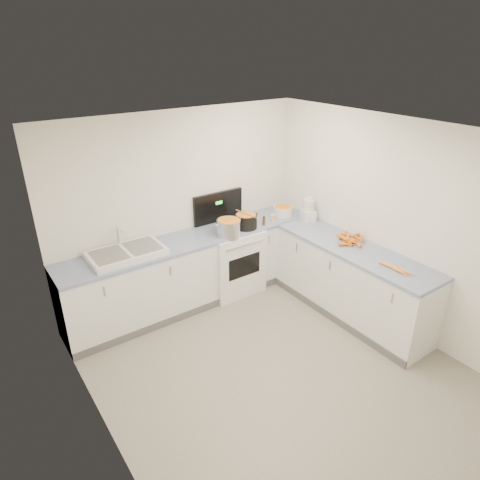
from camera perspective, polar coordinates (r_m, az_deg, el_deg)
floor at (r=4.84m, az=4.84°, el=-16.89°), size 3.50×4.00×0.00m
ceiling at (r=3.67m, az=6.27°, el=13.49°), size 3.50×4.00×0.00m
wall_back at (r=5.63m, az=-7.83°, el=4.28°), size 3.50×0.00×2.50m
wall_left at (r=3.41m, az=-18.15°, el=-11.92°), size 0.00×4.00×2.50m
wall_right at (r=5.32m, az=20.00°, el=1.67°), size 0.00×4.00×2.50m
counter_back at (r=5.71m, az=-5.95°, el=-3.91°), size 3.50×0.62×0.94m
counter_right at (r=5.60m, az=14.56°, el=-5.33°), size 0.62×2.20×0.94m
stove at (r=5.95m, az=-1.29°, el=-2.47°), size 0.76×0.65×1.36m
sink at (r=5.16m, az=-14.90°, el=-1.68°), size 0.86×0.52×0.31m
steel_pot at (r=5.51m, az=-1.53°, el=1.60°), size 0.39×0.39×0.23m
black_pot at (r=5.72m, az=0.81°, el=2.44°), size 0.37×0.37×0.21m
wooden_spoon at (r=5.68m, az=0.82°, el=3.51°), size 0.07×0.39×0.02m
mixing_bowl at (r=6.19m, az=5.73°, el=3.92°), size 0.34×0.34×0.13m
extract_bottle at (r=5.83m, az=3.21°, el=2.49°), size 0.04×0.04×0.11m
spice_jar at (r=5.98m, az=4.35°, el=2.93°), size 0.05×0.05×0.08m
food_processor at (r=6.02m, az=9.13°, el=3.94°), size 0.23×0.25×0.34m
carrot_pile at (r=5.50m, az=14.35°, el=0.07°), size 0.44×0.42×0.09m
peeled_carrots at (r=4.99m, az=20.20°, el=-3.63°), size 0.12×0.43×0.04m
peelings at (r=5.09m, az=-17.11°, el=-1.86°), size 0.23×0.28×0.01m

